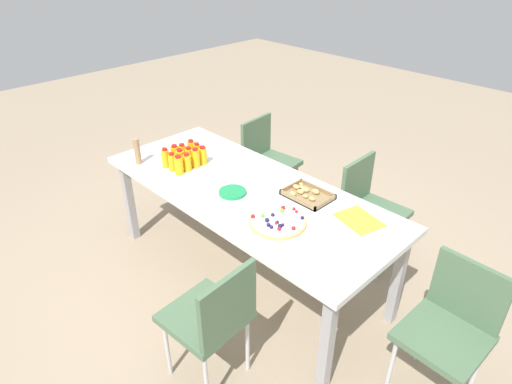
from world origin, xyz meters
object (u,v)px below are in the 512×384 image
object	(u,v)px
chair_far_right	(368,204)
cardboard_tube	(137,151)
juice_bottle_0	(166,158)
juice_bottle_2	(179,165)
fruit_pizza	(278,222)
juice_bottle_3	(175,155)
juice_bottle_9	(191,149)
juice_bottle_7	(189,156)
juice_bottle_6	(182,153)
chair_near_right	(213,316)
party_table	(246,196)
paper_folder	(359,220)
chair_end	(452,324)
juice_bottle_10	(197,153)
juice_bottle_11	(203,156)
chair_far_left	(266,156)
juice_bottle_8	(196,158)
plate_stack	(233,192)
napkin_stack	(262,174)
juice_bottle_5	(187,163)
juice_bottle_4	(180,159)
juice_bottle_1	(172,162)

from	to	relation	value
chair_far_right	cardboard_tube	size ratio (longest dim) A/B	4.17
juice_bottle_0	juice_bottle_2	distance (m)	0.16
chair_far_right	fruit_pizza	xyz separation A→B (m)	(-0.06, -0.92, 0.26)
juice_bottle_3	juice_bottle_9	bearing A→B (deg)	89.58
juice_bottle_7	juice_bottle_6	bearing A→B (deg)	-177.85
cardboard_tube	chair_far_right	bearing A→B (deg)	39.62
juice_bottle_7	juice_bottle_9	distance (m)	0.11
chair_near_right	party_table	bearing A→B (deg)	31.55
juice_bottle_6	juice_bottle_3	bearing A→B (deg)	-90.69
paper_folder	chair_end	bearing A→B (deg)	-10.62
juice_bottle_10	fruit_pizza	world-z (taller)	juice_bottle_10
juice_bottle_7	fruit_pizza	world-z (taller)	juice_bottle_7
juice_bottle_10	fruit_pizza	distance (m)	1.00
chair_end	juice_bottle_11	bearing A→B (deg)	3.85
juice_bottle_6	juice_bottle_2	bearing A→B (deg)	-42.94
chair_far_right	juice_bottle_6	bearing A→B (deg)	-55.47
chair_far_left	fruit_pizza	distance (m)	1.43
juice_bottle_6	juice_bottle_7	distance (m)	0.08
juice_bottle_8	juice_bottle_10	xyz separation A→B (m)	(-0.07, 0.07, -0.00)
juice_bottle_2	plate_stack	distance (m)	0.48
chair_far_left	cardboard_tube	bearing A→B (deg)	-17.46
napkin_stack	paper_folder	world-z (taller)	napkin_stack
chair_far_right	juice_bottle_5	distance (m)	1.36
fruit_pizza	juice_bottle_9	bearing A→B (deg)	170.43
chair_far_right	juice_bottle_4	bearing A→B (deg)	-51.32
chair_far_right	juice_bottle_1	xyz separation A→B (m)	(-1.05, -0.97, 0.31)
chair_near_right	juice_bottle_6	distance (m)	1.40
juice_bottle_7	juice_bottle_11	bearing A→B (deg)	46.65
chair_end	juice_bottle_9	world-z (taller)	juice_bottle_9
juice_bottle_4	juice_bottle_7	distance (m)	0.07
juice_bottle_9	juice_bottle_11	xyz separation A→B (m)	(0.15, -0.00, -0.00)
juice_bottle_9	fruit_pizza	distance (m)	1.09
juice_bottle_9	juice_bottle_4	bearing A→B (deg)	-64.99
juice_bottle_3	juice_bottle_1	bearing A→B (deg)	-44.97
juice_bottle_9	chair_far_left	bearing A→B (deg)	86.94
juice_bottle_1	juice_bottle_10	world-z (taller)	juice_bottle_10
juice_bottle_3	napkin_stack	distance (m)	0.67
chair_far_left	juice_bottle_9	bearing A→B (deg)	-8.93
juice_bottle_0	juice_bottle_9	bearing A→B (deg)	89.26
juice_bottle_5	juice_bottle_9	distance (m)	0.22
party_table	juice_bottle_4	world-z (taller)	juice_bottle_4
fruit_pizza	plate_stack	bearing A→B (deg)	174.82
chair_near_right	juice_bottle_4	world-z (taller)	juice_bottle_4
chair_far_right	juice_bottle_5	size ratio (longest dim) A/B	6.12
juice_bottle_9	juice_bottle_2	bearing A→B (deg)	-55.68
juice_bottle_3	napkin_stack	xyz separation A→B (m)	(0.58, 0.32, -0.06)
juice_bottle_11	paper_folder	size ratio (longest dim) A/B	0.54
chair_near_right	chair_far_right	xyz separation A→B (m)	(-0.05, 1.52, 0.00)
chair_end	juice_bottle_7	size ratio (longest dim) A/B	6.14
chair_end	juice_bottle_4	xyz separation A→B (m)	(-2.00, -0.22, 0.31)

